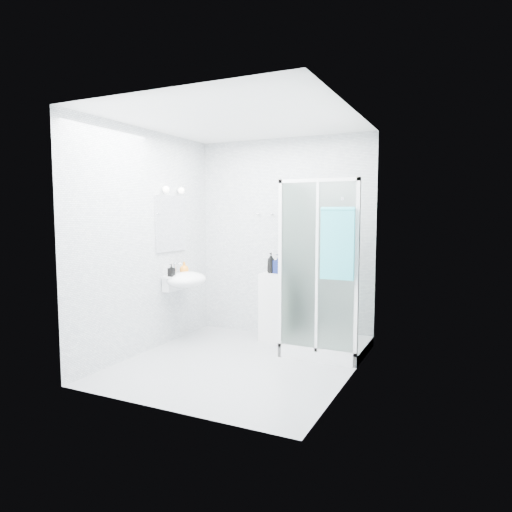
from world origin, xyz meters
The scene contains 12 objects.
room centered at (0.00, 0.00, 1.30)m, with size 2.40×2.60×2.60m.
shower_enclosure centered at (0.67, 0.77, 0.45)m, with size 0.90×0.95×2.00m.
wall_basin centered at (-0.99, 0.45, 0.80)m, with size 0.46×0.56×0.35m.
mirror centered at (-1.19, 0.45, 1.50)m, with size 0.02×0.60×0.70m, color white.
vanity_lights centered at (-1.14, 0.45, 1.92)m, with size 0.10×0.40×0.08m.
wall_hooks centered at (-0.25, 1.26, 1.62)m, with size 0.23×0.06×0.03m.
storage_cabinet centered at (0.03, 1.02, 0.44)m, with size 0.37×0.39×0.87m.
hand_towel centered at (0.98, 0.36, 1.33)m, with size 0.36×0.05×0.76m.
shampoo_bottle_a centered at (-0.04, 0.99, 1.00)m, with size 0.10×0.10×0.26m, color black.
shampoo_bottle_b centered at (0.06, 1.00, 1.00)m, with size 0.11×0.11×0.25m, color #0C174C.
soap_dispenser_orange centered at (-1.06, 0.55, 0.94)m, with size 0.12×0.12×0.15m, color orange.
soap_dispenser_black centered at (-1.05, 0.26, 0.94)m, with size 0.07×0.07×0.15m, color black.
Camera 1 is at (2.25, -4.27, 1.63)m, focal length 32.00 mm.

